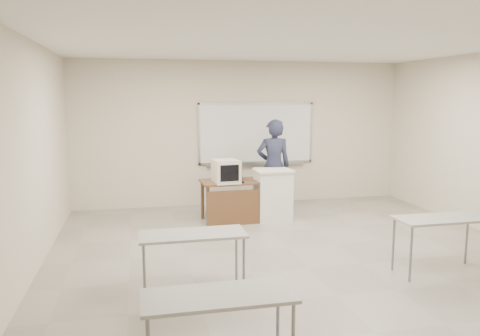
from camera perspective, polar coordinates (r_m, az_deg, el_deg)
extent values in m
cube|color=gray|center=(6.43, 8.37, -12.02)|extent=(7.00, 8.00, 0.01)
cube|color=white|center=(9.93, 2.01, 4.27)|extent=(2.40, 0.03, 1.20)
cube|color=#B7BABC|center=(9.89, 2.04, 7.85)|extent=(2.48, 0.04, 0.04)
cube|color=#B7BABC|center=(9.99, 2.00, 0.72)|extent=(2.48, 0.04, 0.04)
cube|color=#B7BABC|center=(9.69, -5.00, 4.14)|extent=(0.04, 0.04, 1.28)
cube|color=#B7BABC|center=(10.30, 8.63, 4.33)|extent=(0.04, 0.04, 1.28)
cube|color=#B7BABC|center=(9.95, 2.06, 0.46)|extent=(2.16, 0.07, 0.02)
cube|color=gray|center=(5.37, -5.80, -8.06)|extent=(1.20, 0.50, 0.03)
cylinder|color=slate|center=(5.27, -11.58, -12.74)|extent=(0.03, 0.03, 0.70)
cylinder|color=slate|center=(5.39, 0.46, -12.06)|extent=(0.03, 0.03, 0.70)
cylinder|color=slate|center=(5.64, -11.66, -11.27)|extent=(0.03, 0.03, 0.70)
cylinder|color=slate|center=(5.75, -0.45, -10.68)|extent=(0.03, 0.03, 0.70)
cube|color=gray|center=(6.54, 23.40, -5.69)|extent=(1.20, 0.50, 0.03)
cylinder|color=slate|center=(6.18, 20.10, -9.85)|extent=(0.03, 0.03, 0.70)
cylinder|color=slate|center=(6.50, 18.19, -8.83)|extent=(0.03, 0.03, 0.70)
cylinder|color=slate|center=(7.11, 25.91, -7.78)|extent=(0.03, 0.03, 0.70)
cube|color=gray|center=(3.79, -2.65, -15.34)|extent=(1.20, 0.50, 0.03)
cylinder|color=slate|center=(4.08, -11.22, -19.33)|extent=(0.03, 0.03, 0.70)
cylinder|color=slate|center=(4.24, 4.63, -18.09)|extent=(0.03, 0.03, 0.70)
cube|color=brown|center=(8.54, -0.26, -1.64)|extent=(1.34, 0.67, 0.04)
cube|color=brown|center=(8.32, 0.21, -4.84)|extent=(1.28, 0.03, 0.63)
cylinder|color=#49321E|center=(8.24, -4.02, -4.70)|extent=(0.06, 0.06, 0.71)
cylinder|color=#49321E|center=(8.50, 4.18, -4.29)|extent=(0.06, 0.06, 0.71)
cylinder|color=#49321E|center=(8.77, -4.56, -3.89)|extent=(0.06, 0.06, 0.71)
cylinder|color=#49321E|center=(9.02, 3.17, -3.53)|extent=(0.06, 0.06, 0.71)
cube|color=silver|center=(8.66, 4.05, -3.40)|extent=(0.63, 0.45, 0.91)
cube|color=silver|center=(8.57, 4.08, -0.32)|extent=(0.67, 0.49, 0.04)
cube|color=beige|center=(8.36, -1.79, -0.36)|extent=(0.42, 0.44, 0.40)
cube|color=beige|center=(8.12, -1.47, -0.61)|extent=(0.44, 0.04, 0.42)
cube|color=black|center=(8.10, -1.44, -0.64)|extent=(0.34, 0.01, 0.29)
cube|color=black|center=(8.34, -0.67, -1.69)|extent=(0.32, 0.23, 0.02)
cube|color=black|center=(8.33, -0.65, -1.61)|extent=(0.26, 0.13, 0.01)
cube|color=black|center=(8.46, -0.87, -0.74)|extent=(0.32, 0.07, 0.22)
cube|color=#A1B2E8|center=(8.45, -0.86, -0.73)|extent=(0.27, 0.05, 0.17)
ellipsoid|color=#969B9E|center=(8.71, 3.21, -1.19)|extent=(0.12, 0.09, 0.04)
cube|color=beige|center=(8.60, 2.97, -0.08)|extent=(0.42, 0.23, 0.02)
imported|color=black|center=(9.17, 4.10, 0.22)|extent=(0.70, 0.49, 1.83)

